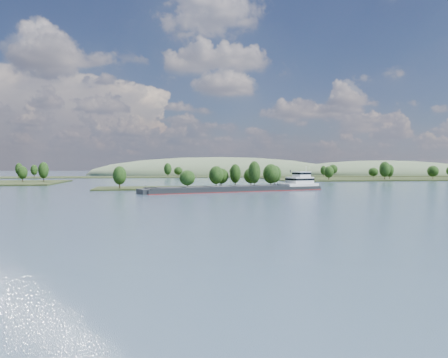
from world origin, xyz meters
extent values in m
plane|color=#34485A|center=(0.00, 120.00, 0.00)|extent=(1800.00, 1800.00, 0.00)
cube|color=black|center=(0.00, 180.00, 0.00)|extent=(100.00, 30.00, 1.20)
cylinder|color=black|center=(24.64, 169.19, 2.68)|extent=(0.50, 0.50, 4.15)
ellipsoid|color=black|center=(24.64, 169.19, 7.96)|extent=(6.02, 6.02, 10.68)
cylinder|color=black|center=(11.42, 189.04, 2.12)|extent=(0.50, 0.50, 3.04)
ellipsoid|color=black|center=(11.42, 189.04, 5.98)|extent=(7.58, 7.58, 7.81)
cylinder|color=black|center=(6.99, 173.30, 2.29)|extent=(0.50, 0.50, 3.39)
ellipsoid|color=black|center=(6.99, 173.30, 6.60)|extent=(7.02, 7.02, 8.71)
cylinder|color=black|center=(11.52, 184.52, 2.08)|extent=(0.50, 0.50, 2.97)
ellipsoid|color=black|center=(11.52, 184.52, 5.86)|extent=(6.92, 6.92, 7.63)
cylinder|color=black|center=(-7.18, 168.51, 1.98)|extent=(0.50, 0.50, 2.76)
ellipsoid|color=black|center=(-7.18, 168.51, 5.48)|extent=(7.36, 7.36, 7.09)
cylinder|color=black|center=(-37.97, 174.34, 2.29)|extent=(0.50, 0.50, 3.38)
ellipsoid|color=black|center=(-37.97, 174.34, 6.59)|extent=(6.26, 6.26, 8.69)
cylinder|color=black|center=(17.97, 182.14, 2.46)|extent=(0.50, 0.50, 3.71)
ellipsoid|color=black|center=(17.97, 182.14, 7.18)|extent=(5.61, 5.61, 9.55)
cylinder|color=black|center=(39.69, 186.31, 2.35)|extent=(0.50, 0.50, 3.49)
ellipsoid|color=black|center=(39.69, 186.31, 6.78)|extent=(6.71, 6.71, 8.97)
cylinder|color=black|center=(33.39, 171.54, 2.46)|extent=(0.50, 0.50, 3.71)
ellipsoid|color=black|center=(33.39, 171.54, 7.18)|extent=(7.71, 7.71, 9.55)
cylinder|color=black|center=(26.68, 185.07, 2.12)|extent=(0.50, 0.50, 3.04)
ellipsoid|color=black|center=(26.68, 185.07, 5.99)|extent=(7.50, 7.50, 7.82)
cylinder|color=black|center=(-92.79, 268.04, 2.89)|extent=(0.50, 0.50, 4.18)
ellipsoid|color=black|center=(-92.79, 268.04, 8.20)|extent=(6.63, 6.63, 10.74)
cylinder|color=black|center=(-105.82, 268.38, 2.46)|extent=(0.50, 0.50, 3.32)
ellipsoid|color=black|center=(-105.82, 268.38, 6.69)|extent=(6.31, 6.31, 8.55)
cylinder|color=black|center=(104.03, 268.05, 2.45)|extent=(0.50, 0.50, 3.31)
ellipsoid|color=black|center=(104.03, 268.05, 6.66)|extent=(7.21, 7.21, 8.51)
cylinder|color=black|center=(195.08, 278.56, 2.52)|extent=(0.50, 0.50, 3.44)
ellipsoid|color=black|center=(195.08, 278.56, 6.89)|extent=(8.77, 8.77, 8.84)
cylinder|color=black|center=(146.76, 265.73, 2.99)|extent=(0.50, 0.50, 4.38)
ellipsoid|color=black|center=(146.76, 265.73, 8.57)|extent=(8.14, 8.14, 11.27)
cylinder|color=black|center=(159.96, 281.85, 2.68)|extent=(0.50, 0.50, 3.76)
ellipsoid|color=black|center=(159.96, 281.85, 7.46)|extent=(6.64, 6.64, 9.67)
cylinder|color=black|center=(164.38, 314.93, 2.24)|extent=(0.50, 0.50, 2.87)
ellipsoid|color=black|center=(164.38, 314.93, 5.89)|extent=(8.18, 8.18, 7.39)
cube|color=black|center=(0.00, 400.00, 0.00)|extent=(900.00, 60.00, 1.20)
cylinder|color=black|center=(-143.95, 397.13, 2.75)|extent=(0.50, 0.50, 4.31)
ellipsoid|color=black|center=(-143.95, 397.13, 8.23)|extent=(6.73, 6.73, 11.07)
cylinder|color=black|center=(146.67, 381.16, 2.35)|extent=(0.50, 0.50, 3.49)
ellipsoid|color=black|center=(146.67, 381.16, 6.78)|extent=(6.19, 6.19, 8.98)
cylinder|color=black|center=(3.34, 404.03, 2.16)|extent=(0.50, 0.50, 3.12)
ellipsoid|color=black|center=(3.34, 404.03, 6.12)|extent=(8.65, 8.65, 8.01)
cylinder|color=black|center=(171.65, 415.67, 2.57)|extent=(0.50, 0.50, 3.93)
ellipsoid|color=black|center=(171.65, 415.67, 7.57)|extent=(10.14, 10.14, 10.11)
cylinder|color=black|center=(-130.20, 395.09, 2.49)|extent=(0.50, 0.50, 3.78)
ellipsoid|color=black|center=(-130.20, 395.09, 7.30)|extent=(6.41, 6.41, 9.72)
cylinder|color=black|center=(56.84, 390.13, 2.08)|extent=(0.50, 0.50, 2.96)
ellipsoid|color=black|center=(56.84, 390.13, 5.85)|extent=(8.54, 8.54, 7.62)
cylinder|color=black|center=(-7.97, 380.59, 2.76)|extent=(0.50, 0.50, 4.33)
ellipsoid|color=black|center=(-7.97, 380.59, 8.27)|extent=(7.20, 7.20, 11.13)
ellipsoid|color=#495C3F|center=(260.00, 470.00, 0.00)|extent=(260.00, 140.00, 36.00)
ellipsoid|color=#495C3F|center=(60.00, 500.00, 0.00)|extent=(320.00, 160.00, 44.00)
cube|color=black|center=(13.11, 152.14, 0.51)|extent=(81.64, 34.27, 2.26)
cube|color=maroon|center=(13.11, 152.14, 0.05)|extent=(81.90, 34.52, 0.26)
cube|color=black|center=(3.76, 154.51, 1.95)|extent=(61.03, 19.34, 0.82)
cube|color=black|center=(6.75, 144.88, 1.95)|extent=(61.03, 19.34, 0.82)
cube|color=black|center=(5.25, 149.69, 1.80)|extent=(61.69, 27.17, 0.31)
cube|color=black|center=(-16.36, 142.97, 2.11)|extent=(11.35, 10.81, 0.36)
cube|color=black|center=(-5.55, 146.33, 2.11)|extent=(11.35, 10.81, 0.36)
cube|color=black|center=(5.25, 149.69, 2.11)|extent=(11.35, 10.81, 0.36)
cube|color=black|center=(16.06, 153.05, 2.11)|extent=(11.35, 10.81, 0.36)
cube|color=black|center=(26.86, 156.41, 2.11)|extent=(11.35, 10.81, 0.36)
cube|color=black|center=(-26.67, 139.76, 0.93)|extent=(5.70, 9.76, 2.06)
cylinder|color=black|center=(-25.69, 140.07, 2.37)|extent=(0.31, 0.31, 2.26)
cube|color=white|center=(43.56, 161.61, 2.26)|extent=(18.65, 14.32, 1.23)
cube|color=white|center=(44.55, 161.91, 4.32)|extent=(12.27, 10.91, 3.09)
cube|color=black|center=(44.55, 161.91, 4.73)|extent=(12.53, 11.17, 0.93)
cube|color=white|center=(45.53, 162.22, 7.00)|extent=(7.73, 7.73, 2.26)
cube|color=black|center=(45.53, 162.22, 7.41)|extent=(7.98, 7.98, 0.82)
cube|color=white|center=(45.53, 162.22, 8.23)|extent=(8.24, 8.24, 0.21)
cylinder|color=white|center=(47.99, 162.98, 9.46)|extent=(0.26, 0.26, 2.67)
cylinder|color=black|center=(40.68, 163.94, 8.44)|extent=(0.64, 0.64, 1.23)
camera|label=1|loc=(-23.77, -31.95, 10.89)|focal=35.00mm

